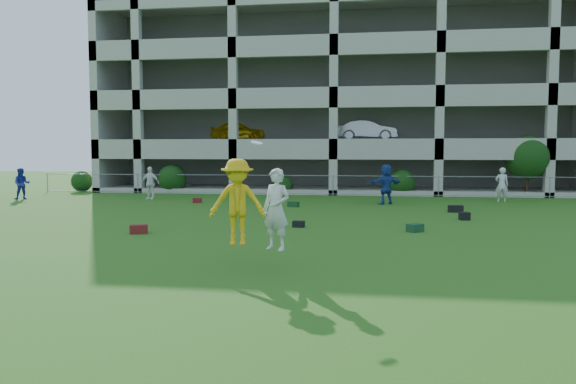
% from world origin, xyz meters
% --- Properties ---
extents(ground, '(100.00, 100.00, 0.00)m').
position_xyz_m(ground, '(0.00, 0.00, 0.00)').
color(ground, '#235114').
rests_on(ground, ground).
extents(bystander_a, '(1.01, 0.93, 1.69)m').
position_xyz_m(bystander_a, '(-16.36, 13.93, 0.84)').
color(bystander_a, '#202896').
rests_on(bystander_a, ground).
extents(bystander_b, '(1.05, 0.48, 1.76)m').
position_xyz_m(bystander_b, '(-9.58, 15.00, 0.88)').
color(bystander_b, white).
rests_on(bystander_b, ground).
extents(bystander_d, '(1.87, 1.44, 1.97)m').
position_xyz_m(bystander_d, '(2.92, 14.11, 0.99)').
color(bystander_d, '#203E93').
rests_on(bystander_d, ground).
extents(bystander_e, '(0.68, 0.48, 1.77)m').
position_xyz_m(bystander_e, '(8.81, 16.14, 0.88)').
color(bystander_e, silver).
rests_on(bystander_e, ground).
extents(bag_red_a, '(0.62, 0.47, 0.28)m').
position_xyz_m(bag_red_a, '(-5.15, 3.18, 0.14)').
color(bag_red_a, '#521B0E').
rests_on(bag_red_a, ground).
extents(bag_black_b, '(0.43, 0.29, 0.22)m').
position_xyz_m(bag_black_b, '(-0.28, 5.37, 0.11)').
color(bag_black_b, black).
rests_on(bag_black_b, ground).
extents(bag_green_c, '(0.60, 0.60, 0.26)m').
position_xyz_m(bag_green_c, '(3.62, 4.86, 0.13)').
color(bag_green_c, '#13351E').
rests_on(bag_green_c, ground).
extents(crate_d, '(0.41, 0.41, 0.30)m').
position_xyz_m(crate_d, '(5.72, 8.27, 0.15)').
color(crate_d, black).
rests_on(crate_d, ground).
extents(bag_black_e, '(0.63, 0.38, 0.30)m').
position_xyz_m(bag_black_e, '(5.78, 10.93, 0.15)').
color(bag_black_e, black).
rests_on(bag_black_e, ground).
extents(bag_red_f, '(0.50, 0.38, 0.24)m').
position_xyz_m(bag_red_f, '(-6.46, 13.44, 0.12)').
color(bag_red_f, '#530E1C').
rests_on(bag_red_f, ground).
extents(bag_green_g, '(0.56, 0.42, 0.25)m').
position_xyz_m(bag_green_g, '(-1.39, 12.17, 0.12)').
color(bag_green_g, '#163814').
rests_on(bag_green_g, ground).
extents(frisbee_contest, '(2.08, 1.21, 2.45)m').
position_xyz_m(frisbee_contest, '(-0.67, -1.16, 1.45)').
color(frisbee_contest, gold).
rests_on(frisbee_contest, ground).
extents(parking_garage, '(30.00, 14.00, 12.00)m').
position_xyz_m(parking_garage, '(-0.01, 27.70, 6.01)').
color(parking_garage, '#9E998C').
rests_on(parking_garage, ground).
extents(fence, '(36.06, 0.06, 1.20)m').
position_xyz_m(fence, '(0.00, 19.00, 0.61)').
color(fence, gray).
rests_on(fence, ground).
extents(shrub_row, '(34.38, 2.52, 3.50)m').
position_xyz_m(shrub_row, '(4.59, 19.70, 1.51)').
color(shrub_row, '#163D11').
rests_on(shrub_row, ground).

